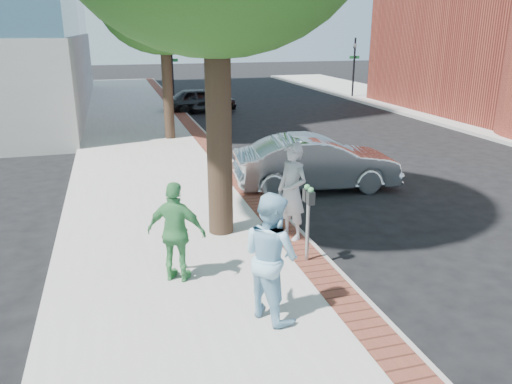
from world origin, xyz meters
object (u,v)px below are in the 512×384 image
object	(u,v)px
parking_meter	(308,208)
sedan_silver	(316,163)
person_green	(176,232)
person_gray	(292,192)
person_officer	(271,256)
bg_car	(201,100)

from	to	relation	value
parking_meter	sedan_silver	distance (m)	5.00
person_green	sedan_silver	xyz separation A→B (m)	(4.48, 4.61, -0.28)
parking_meter	person_gray	bearing A→B (deg)	85.13
person_officer	person_green	world-z (taller)	person_officer
parking_meter	person_green	distance (m)	2.42
person_green	bg_car	size ratio (longest dim) A/B	0.46
sedan_silver	person_officer	bearing A→B (deg)	158.07
person_gray	bg_car	bearing A→B (deg)	151.31
person_gray	parking_meter	bearing A→B (deg)	-29.58
parking_meter	person_officer	world-z (taller)	person_officer
person_gray	bg_car	distance (m)	17.87
person_gray	person_green	distance (m)	2.78
parking_meter	sedan_silver	bearing A→B (deg)	65.50
sedan_silver	bg_car	size ratio (longest dim) A/B	1.18
person_officer	parking_meter	bearing A→B (deg)	-62.60
person_green	bg_car	world-z (taller)	person_green
bg_car	sedan_silver	bearing A→B (deg)	178.20
bg_car	person_officer	bearing A→B (deg)	168.20
person_gray	sedan_silver	world-z (taller)	person_gray
person_officer	person_green	distance (m)	1.93
person_gray	person_green	size ratio (longest dim) A/B	1.14
parking_meter	sedan_silver	xyz separation A→B (m)	(2.07, 4.53, -0.46)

